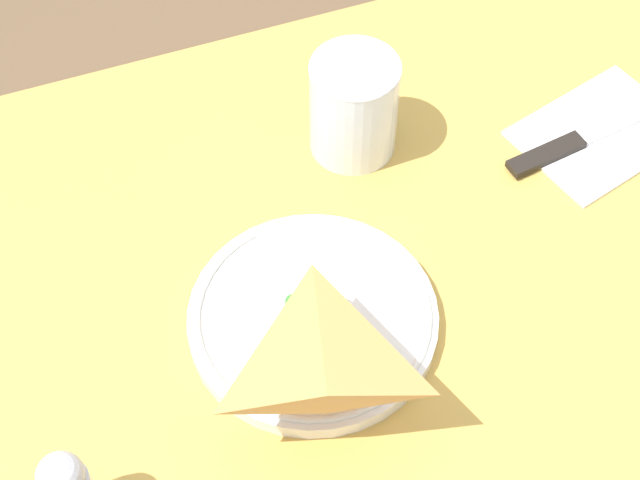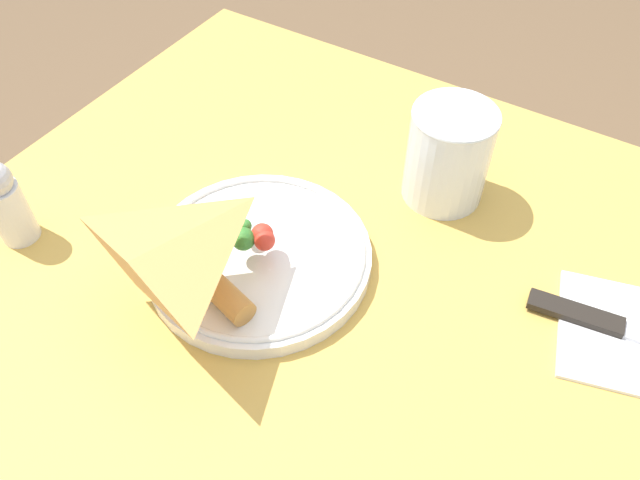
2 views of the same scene
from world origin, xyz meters
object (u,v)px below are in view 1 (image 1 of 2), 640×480
milk_glass (354,109)px  plate_pizza (313,317)px  napkin_folded (601,133)px  dining_table (423,315)px  butter_knife (592,134)px

milk_glass → plate_pizza: bearing=-120.9°
plate_pizza → milk_glass: size_ratio=2.06×
plate_pizza → napkin_folded: plate_pizza is taller
dining_table → butter_knife: bearing=17.0°
dining_table → napkin_folded: (0.21, 0.06, 0.13)m
napkin_folded → butter_knife: butter_knife is taller
dining_table → plate_pizza: plate_pizza is taller
dining_table → butter_knife: butter_knife is taller
napkin_folded → butter_knife: size_ratio=0.83×
butter_knife → plate_pizza: bearing=-170.5°
plate_pizza → butter_knife: plate_pizza is taller
milk_glass → butter_knife: bearing=-19.2°
dining_table → napkin_folded: size_ratio=5.01×
plate_pizza → milk_glass: (0.11, 0.18, 0.03)m
plate_pizza → butter_knife: (0.33, 0.11, -0.01)m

